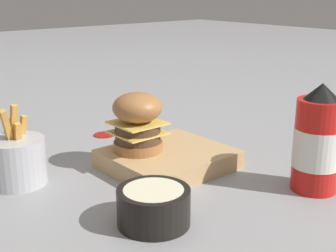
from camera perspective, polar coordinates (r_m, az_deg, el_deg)
ground_plane at (r=0.92m, az=-1.94°, el=-5.23°), size 6.00×6.00×0.00m
serving_board at (r=0.92m, az=-0.00°, el=-4.06°), size 0.22×0.20×0.04m
burger at (r=0.90m, az=-3.72°, el=0.54°), size 0.10×0.10×0.12m
ketchup_bottle at (r=0.84m, az=17.74°, el=-1.96°), size 0.08×0.08×0.19m
fries_basket at (r=0.88m, az=-17.96°, el=-3.98°), size 0.10×0.10×0.15m
side_bowl at (r=0.71m, az=-1.76°, el=-9.68°), size 0.11×0.11×0.06m
spoon at (r=1.08m, az=-15.64°, el=-2.15°), size 0.09×0.14×0.01m
ketchup_puddle at (r=1.13m, az=-7.76°, el=-1.02°), size 0.05×0.05×0.00m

